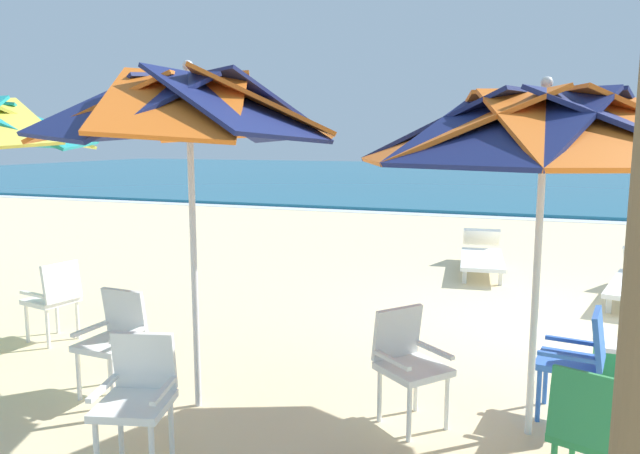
# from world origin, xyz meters

# --- Properties ---
(ground_plane) EXTENTS (80.00, 80.00, 0.00)m
(ground_plane) POSITION_xyz_m (0.00, 0.00, 0.00)
(ground_plane) COLOR beige
(sea) EXTENTS (80.00, 36.00, 0.10)m
(sea) POSITION_xyz_m (0.00, 28.27, 0.05)
(sea) COLOR #19607F
(sea) RESTS_ON ground
(surf_foam) EXTENTS (80.00, 0.70, 0.01)m
(surf_foam) POSITION_xyz_m (0.00, 9.97, 0.01)
(surf_foam) COLOR white
(surf_foam) RESTS_ON ground
(beach_umbrella_0) EXTENTS (2.57, 2.57, 2.54)m
(beach_umbrella_0) POSITION_xyz_m (-0.38, -2.55, 2.18)
(beach_umbrella_0) COLOR silver
(beach_umbrella_0) RESTS_ON ground
(plastic_chair_0) EXTENTS (0.53, 0.50, 0.87)m
(plastic_chair_0) POSITION_xyz_m (-0.05, -2.19, 0.50)
(plastic_chair_0) COLOR blue
(plastic_chair_0) RESTS_ON ground
(plastic_chair_1) EXTENTS (0.63, 0.63, 0.87)m
(plastic_chair_1) POSITION_xyz_m (-1.25, -2.67, 0.50)
(plastic_chair_1) COLOR white
(plastic_chair_1) RESTS_ON ground
(plastic_chair_2) EXTENTS (0.56, 0.58, 0.87)m
(plastic_chair_2) POSITION_xyz_m (-0.03, -3.40, 0.50)
(plastic_chair_2) COLOR #2D8C4C
(plastic_chair_2) RESTS_ON ground
(beach_umbrella_1) EXTENTS (2.34, 2.34, 2.70)m
(beach_umbrella_1) POSITION_xyz_m (-2.88, -2.97, 2.34)
(beach_umbrella_1) COLOR silver
(beach_umbrella_1) RESTS_ON ground
(plastic_chair_3) EXTENTS (0.54, 0.56, 0.87)m
(plastic_chair_3) POSITION_xyz_m (-2.77, -3.87, 0.50)
(plastic_chair_3) COLOR white
(plastic_chair_3) RESTS_ON ground
(plastic_chair_4) EXTENTS (0.46, 0.49, 0.87)m
(plastic_chair_4) POSITION_xyz_m (-3.66, -2.98, 0.50)
(plastic_chair_4) COLOR white
(plastic_chair_4) RESTS_ON ground
(plastic_chair_5) EXTENTS (0.54, 0.52, 0.87)m
(plastic_chair_5) POSITION_xyz_m (-5.10, -2.16, 0.50)
(plastic_chair_5) COLOR white
(plastic_chair_5) RESTS_ON ground
(sun_lounger_0) EXTENTS (1.10, 2.23, 0.62)m
(sun_lounger_0) POSITION_xyz_m (0.93, 1.78, 0.28)
(sun_lounger_0) COLOR white
(sun_lounger_0) RESTS_ON ground
(sun_lounger_1) EXTENTS (0.85, 2.20, 0.62)m
(sun_lounger_1) POSITION_xyz_m (-1.19, 2.84, 0.28)
(sun_lounger_1) COLOR white
(sun_lounger_1) RESTS_ON ground
(cooler_box) EXTENTS (0.50, 0.34, 0.40)m
(cooler_box) POSITION_xyz_m (0.37, -1.45, 0.20)
(cooler_box) COLOR #238C4C
(cooler_box) RESTS_ON ground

